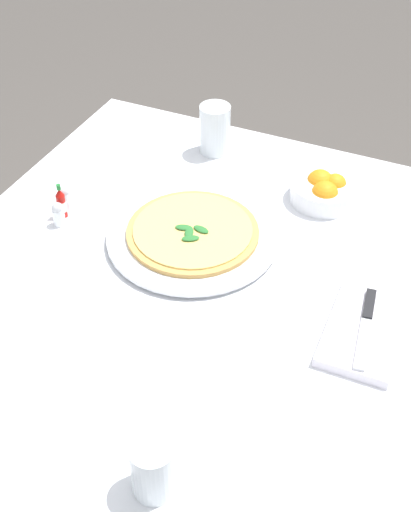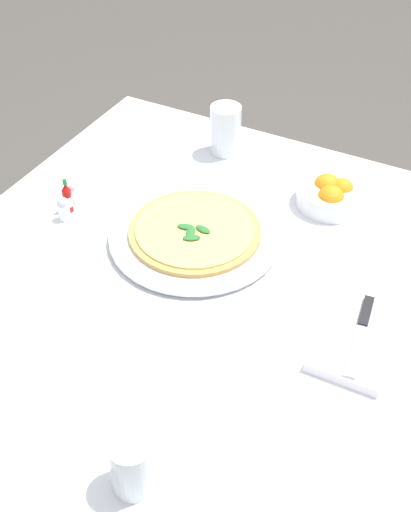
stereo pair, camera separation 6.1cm
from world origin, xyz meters
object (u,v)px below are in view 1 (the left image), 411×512
object	(u,v)px
pizza	(193,231)
pizza_plate	(193,236)
water_glass_near_left	(153,470)
pepper_shaker	(65,198)
hot_sauce_bottle	(61,203)
napkin_folded	(365,328)
salt_shaker	(59,215)
dinner_knife	(366,324)
water_glass_right_edge	(215,132)
citrus_bowl	(324,190)

from	to	relation	value
pizza	pizza_plate	bearing A→B (deg)	-166.39
water_glass_near_left	pepper_shaker	size ratio (longest dim) A/B	1.79
hot_sauce_bottle	napkin_folded	bearing A→B (deg)	84.45
water_glass_near_left	salt_shaker	xyz separation A→B (m)	(-0.46, -0.47, -0.02)
dinner_knife	pepper_shaker	distance (m)	0.70
salt_shaker	napkin_folded	bearing A→B (deg)	86.72
water_glass_right_edge	napkin_folded	bearing A→B (deg)	47.78
water_glass_right_edge	dinner_knife	world-z (taller)	water_glass_right_edge
water_glass_right_edge	salt_shaker	xyz separation A→B (m)	(0.41, -0.19, -0.03)
water_glass_right_edge	hot_sauce_bottle	bearing A→B (deg)	-27.54
dinner_knife	citrus_bowl	bearing A→B (deg)	-160.29
citrus_bowl	pepper_shaker	world-z (taller)	citrus_bowl
napkin_folded	salt_shaker	size ratio (longest dim) A/B	3.96
water_glass_right_edge	napkin_folded	world-z (taller)	water_glass_right_edge
pepper_shaker	water_glass_right_edge	bearing A→B (deg)	149.38
pizza_plate	pepper_shaker	size ratio (longest dim) A/B	6.38
pizza_plate	water_glass_right_edge	distance (m)	0.35
pizza_plate	hot_sauce_bottle	world-z (taller)	hot_sauce_bottle
pizza	citrus_bowl	distance (m)	0.32
hot_sauce_bottle	water_glass_near_left	bearing A→B (deg)	44.36
pizza	pepper_shaker	bearing A→B (deg)	-87.61
pizza	citrus_bowl	size ratio (longest dim) A/B	1.84
water_glass_right_edge	pepper_shaker	bearing A→B (deg)	-30.62
pizza	dinner_knife	bearing A→B (deg)	74.32
napkin_folded	dinner_knife	distance (m)	0.01
pizza_plate	hot_sauce_bottle	bearing A→B (deg)	-82.07
pizza	salt_shaker	size ratio (longest dim) A/B	4.91
water_glass_near_left	citrus_bowl	world-z (taller)	water_glass_near_left
pizza	water_glass_near_left	world-z (taller)	water_glass_near_left
water_glass_right_edge	dinner_knife	size ratio (longest dim) A/B	0.62
pizza	citrus_bowl	xyz separation A→B (m)	(-0.25, 0.21, 0.00)
pizza	pepper_shaker	world-z (taller)	pepper_shaker
pizza_plate	salt_shaker	bearing A→B (deg)	-76.35
pizza	dinner_knife	xyz separation A→B (m)	(0.11, 0.39, -0.00)
citrus_bowl	pepper_shaker	xyz separation A→B (m)	(0.26, -0.51, -0.00)
pizza_plate	hot_sauce_bottle	size ratio (longest dim) A/B	4.33
pizza	hot_sauce_bottle	size ratio (longest dim) A/B	3.33
hot_sauce_bottle	salt_shaker	distance (m)	0.03
citrus_bowl	salt_shaker	xyz separation A→B (m)	(0.32, -0.49, -0.00)
hot_sauce_bottle	pepper_shaker	distance (m)	0.03
citrus_bowl	hot_sauce_bottle	distance (m)	0.58
napkin_folded	pepper_shaker	xyz separation A→B (m)	(-0.09, -0.70, 0.02)
napkin_folded	salt_shaker	world-z (taller)	salt_shaker
pizza_plate	hot_sauce_bottle	distance (m)	0.30
water_glass_right_edge	napkin_folded	size ratio (longest dim) A/B	0.55
napkin_folded	citrus_bowl	distance (m)	0.40
water_glass_near_left	citrus_bowl	xyz separation A→B (m)	(-0.78, 0.02, -0.02)
pizza	citrus_bowl	world-z (taller)	citrus_bowl
pizza	water_glass_near_left	distance (m)	0.56
water_glass_near_left	citrus_bowl	distance (m)	0.78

